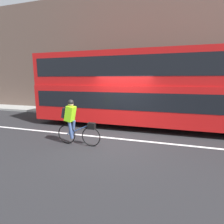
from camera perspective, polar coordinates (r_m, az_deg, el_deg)
name	(u,v)px	position (r m, az deg, el deg)	size (l,w,h in m)	color
ground_plane	(115,140)	(6.92, 1.07, -9.19)	(80.00, 80.00, 0.00)	#232326
road_center_line	(117,138)	(7.10, 1.51, -8.64)	(50.00, 0.14, 0.01)	silver
sidewalk_curb	(135,115)	(11.37, 7.60, -0.97)	(60.00, 1.73, 0.15)	gray
building_facade	(139,54)	(12.26, 8.90, 18.32)	(60.00, 0.30, 8.01)	brown
bus	(153,86)	(8.65, 13.32, 8.14)	(11.70, 2.42, 3.61)	black
cyclist_on_bike	(74,121)	(6.41, -12.40, -2.83)	(1.68, 0.32, 1.65)	black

